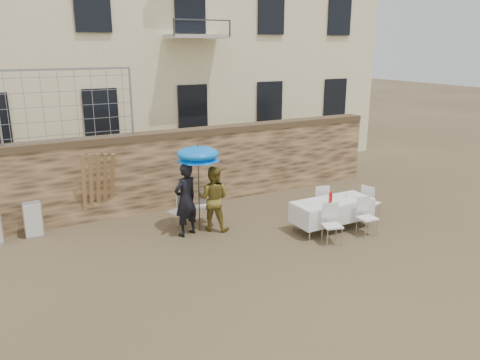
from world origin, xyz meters
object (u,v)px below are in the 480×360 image
banquet_table (333,202)px  soda_bottle (331,198)px  man_suit (186,200)px  couple_chair_left (178,210)px  woman_dress (213,198)px  chair_stack_right (33,218)px  table_chair_front_left (332,225)px  table_chair_back (319,201)px  couple_chair_right (203,206)px  table_chair_side (370,202)px  umbrella (198,156)px  table_chair_front_right (367,217)px

banquet_table → soda_bottle: bearing=-143.1°
man_suit → couple_chair_left: (0.00, 0.55, -0.45)m
woman_dress → chair_stack_right: 4.50m
table_chair_front_left → table_chair_back: 1.74m
couple_chair_right → table_chair_side: size_ratio=1.00×
woman_dress → table_chair_front_left: woman_dress is taller
man_suit → chair_stack_right: size_ratio=2.01×
couple_chair_right → table_chair_back: size_ratio=1.00×
banquet_table → table_chair_back: size_ratio=2.19×
couple_chair_left → couple_chair_right: bearing=158.3°
umbrella → table_chair_front_right: umbrella is taller
banquet_table → table_chair_front_left: size_ratio=2.19×
table_chair_front_left → table_chair_side: 2.17m
chair_stack_right → table_chair_side: bearing=-20.6°
soda_bottle → table_chair_side: size_ratio=0.27×
table_chair_back → couple_chair_right: bearing=-8.2°
table_chair_front_right → chair_stack_right: 8.30m
woman_dress → couple_chair_left: (-0.75, 0.55, -0.36)m
umbrella → banquet_table: size_ratio=0.99×
table_chair_front_right → banquet_table: bearing=126.9°
man_suit → banquet_table: (3.44, -1.40, -0.19)m
table_chair_front_left → table_chair_side: same height
couple_chair_right → table_chair_front_left: bearing=131.3°
table_chair_back → table_chair_side: 1.39m
couple_chair_right → man_suit: bearing=41.0°
couple_chair_right → soda_bottle: bearing=143.3°
umbrella → couple_chair_right: umbrella is taller
man_suit → umbrella: (0.40, 0.10, 1.03)m
man_suit → soda_bottle: man_suit is taller
woman_dress → man_suit: bearing=40.8°
table_chair_side → banquet_table: bearing=78.3°
couple_chair_right → table_chair_side: same height
table_chair_front_left → chair_stack_right: bearing=164.2°
couple_chair_left → man_suit: bearing=68.3°
table_chair_front_left → couple_chair_left: bearing=153.1°
man_suit → umbrella: bearing=173.8°
couple_chair_right → table_chair_back: 3.16m
woman_dress → couple_chair_right: (-0.05, 0.55, -0.36)m
man_suit → couple_chair_right: 1.00m
umbrella → couple_chair_left: umbrella is taller
soda_bottle → table_chair_back: soda_bottle is taller
woman_dress → table_chair_front_left: (2.09, -2.15, -0.36)m
woman_dress → table_chair_back: (2.89, -0.60, -0.36)m
chair_stack_right → table_chair_back: bearing=-18.8°
table_chair_side → chair_stack_right: 8.77m
couple_chair_right → banquet_table: (2.74, -1.95, 0.25)m
couple_chair_left → banquet_table: 3.96m
table_chair_front_right → table_chair_back: bearing=104.1°
woman_dress → table_chair_back: bearing=-150.9°
table_chair_front_right → table_chair_side: (0.90, 0.85, 0.00)m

